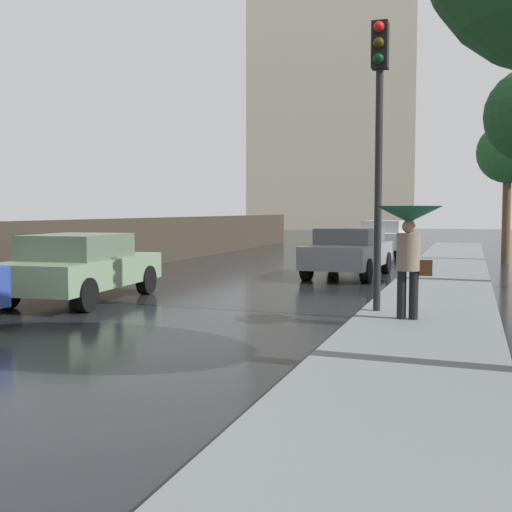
{
  "coord_description": "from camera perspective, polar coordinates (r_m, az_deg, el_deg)",
  "views": [
    {
      "loc": [
        5.74,
        -4.8,
        1.81
      ],
      "look_at": [
        1.86,
        6.9,
        0.94
      ],
      "focal_mm": 45.6,
      "sensor_mm": 36.0,
      "label": 1
    }
  ],
  "objects": [
    {
      "name": "traffic_light",
      "position": [
        10.99,
        10.74,
        12.17
      ],
      "size": [
        0.26,
        0.39,
        4.7
      ],
      "color": "black",
      "rests_on": "sidewalk_strip"
    },
    {
      "name": "street_tree_mid",
      "position": [
        23.37,
        21.23,
        8.34
      ],
      "size": [
        2.03,
        2.03,
        4.74
      ],
      "color": "#4C3823",
      "rests_on": "ground"
    },
    {
      "name": "car_grey_behind_camera",
      "position": [
        17.82,
        8.14,
        0.47
      ],
      "size": [
        1.96,
        4.02,
        1.32
      ],
      "rotation": [
        0.0,
        0.0,
        -0.06
      ],
      "color": "slate",
      "rests_on": "ground"
    },
    {
      "name": "car_green_far_lane",
      "position": [
        13.34,
        -15.13,
        -0.85
      ],
      "size": [
        2.02,
        4.02,
        1.34
      ],
      "rotation": [
        0.0,
        0.0,
        3.2
      ],
      "color": "slate",
      "rests_on": "ground"
    },
    {
      "name": "pedestrian_with_umbrella_near",
      "position": [
        10.14,
        13.27,
        2.3
      ],
      "size": [
        1.0,
        1.0,
        1.73
      ],
      "rotation": [
        0.0,
        0.0,
        3.22
      ],
      "color": "black",
      "rests_on": "sidewalk_strip"
    },
    {
      "name": "sidewalk_strip",
      "position": [
        5.14,
        10.51,
        -15.78
      ],
      "size": [
        2.2,
        60.0,
        0.14
      ],
      "primitive_type": "cube",
      "color": "slate",
      "rests_on": "ground"
    },
    {
      "name": "car_white_near_kerb",
      "position": [
        26.25,
        11.19,
        1.64
      ],
      "size": [
        1.86,
        3.95,
        1.39
      ],
      "rotation": [
        0.0,
        0.0,
        -0.05
      ],
      "color": "silver",
      "rests_on": "ground"
    },
    {
      "name": "distant_tower",
      "position": [
        63.01,
        6.83,
        15.42
      ],
      "size": [
        15.52,
        9.04,
        32.78
      ],
      "color": "beige",
      "rests_on": "ground"
    }
  ]
}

